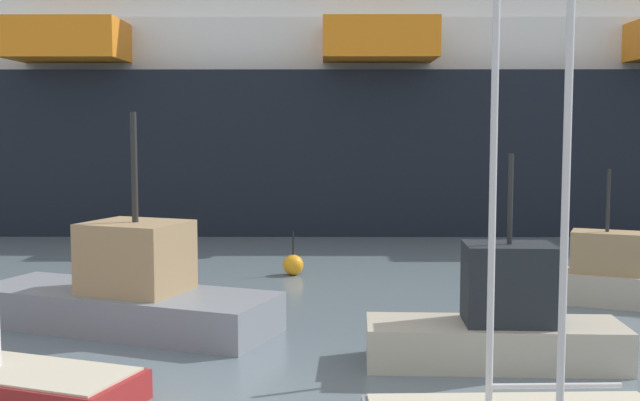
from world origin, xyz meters
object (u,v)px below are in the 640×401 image
object	(u,v)px
channel_buoy_0	(293,265)
channel_buoy_2	(572,277)
cruise_ship	(363,78)
fishing_boat_3	(499,324)
fishing_boat_2	(128,294)
fishing_boat_1	(599,278)

from	to	relation	value
channel_buoy_0	channel_buoy_2	world-z (taller)	channel_buoy_0
channel_buoy_0	cruise_ship	world-z (taller)	cruise_ship
fishing_boat_3	channel_buoy_0	bearing A→B (deg)	117.11
channel_buoy_0	channel_buoy_2	distance (m)	9.19
fishing_boat_3	channel_buoy_2	bearing A→B (deg)	66.14
fishing_boat_2	cruise_ship	bearing A→B (deg)	95.77
fishing_boat_2	channel_buoy_2	size ratio (longest dim) A/B	5.77
fishing_boat_3	fishing_boat_2	bearing A→B (deg)	163.09
fishing_boat_1	channel_buoy_2	distance (m)	2.67
fishing_boat_2	fishing_boat_3	xyz separation A→B (m)	(8.72, -2.73, -0.01)
fishing_boat_2	channel_buoy_0	distance (m)	8.31
fishing_boat_2	channel_buoy_2	distance (m)	14.07
fishing_boat_3	cruise_ship	xyz separation A→B (m)	(-2.45, 29.65, 7.06)
fishing_boat_1	fishing_boat_3	bearing A→B (deg)	-103.12
fishing_boat_2	channel_buoy_2	world-z (taller)	fishing_boat_2
fishing_boat_2	channel_buoy_0	size ratio (longest dim) A/B	5.53
channel_buoy_0	cruise_ship	bearing A→B (deg)	82.23
fishing_boat_3	fishing_boat_1	bearing A→B (deg)	57.52
fishing_boat_2	fishing_boat_3	bearing A→B (deg)	1.48
fishing_boat_1	channel_buoy_0	xyz separation A→B (m)	(-9.09, 4.05, -0.38)
fishing_boat_1	cruise_ship	xyz separation A→B (m)	(-6.44, 23.50, 7.20)
channel_buoy_2	cruise_ship	size ratio (longest dim) A/B	0.01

